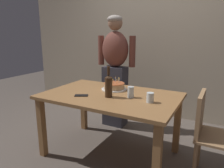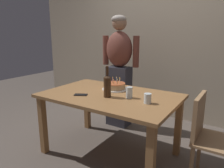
% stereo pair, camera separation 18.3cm
% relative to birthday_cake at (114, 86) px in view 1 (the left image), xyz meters
% --- Properties ---
extents(ground_plane, '(10.00, 10.00, 0.00)m').
position_rel_birthday_cake_xyz_m(ground_plane, '(0.06, -0.20, -0.78)').
color(ground_plane, '#564C44').
extents(back_wall, '(5.20, 0.10, 2.60)m').
position_rel_birthday_cake_xyz_m(back_wall, '(0.06, 1.35, 0.52)').
color(back_wall, tan).
rests_on(back_wall, ground_plane).
extents(dining_table, '(1.50, 0.96, 0.74)m').
position_rel_birthday_cake_xyz_m(dining_table, '(0.06, -0.20, -0.14)').
color(dining_table, olive).
rests_on(dining_table, ground_plane).
extents(birthday_cake, '(0.31, 0.31, 0.15)m').
position_rel_birthday_cake_xyz_m(birthday_cake, '(0.00, 0.00, 0.00)').
color(birthday_cake, white).
rests_on(birthday_cake, dining_table).
extents(water_glass_near, '(0.07, 0.07, 0.10)m').
position_rel_birthday_cake_xyz_m(water_glass_near, '(0.54, -0.26, 0.01)').
color(water_glass_near, silver).
rests_on(water_glass_near, dining_table).
extents(water_glass_far, '(0.07, 0.07, 0.12)m').
position_rel_birthday_cake_xyz_m(water_glass_far, '(0.31, -0.21, 0.02)').
color(water_glass_far, silver).
rests_on(water_glass_far, dining_table).
extents(wine_bottle, '(0.08, 0.08, 0.34)m').
position_rel_birthday_cake_xyz_m(wine_bottle, '(0.09, -0.30, 0.09)').
color(wine_bottle, '#382314').
rests_on(wine_bottle, dining_table).
extents(cell_phone, '(0.16, 0.13, 0.01)m').
position_rel_birthday_cake_xyz_m(cell_phone, '(-0.20, -0.40, -0.04)').
color(cell_phone, black).
rests_on(cell_phone, dining_table).
extents(person_man_bearded, '(0.61, 0.27, 1.66)m').
position_rel_birthday_cake_xyz_m(person_man_bearded, '(-0.28, 0.57, 0.09)').
color(person_man_bearded, '#33333D').
rests_on(person_man_bearded, ground_plane).
extents(dining_chair, '(0.42, 0.42, 0.87)m').
position_rel_birthday_cake_xyz_m(dining_chair, '(1.10, -0.15, -0.26)').
color(dining_chair, '#A37A51').
rests_on(dining_chair, ground_plane).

